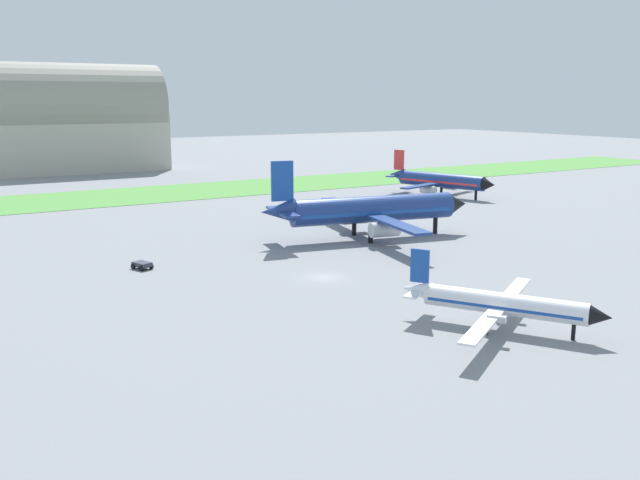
% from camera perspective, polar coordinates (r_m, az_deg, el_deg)
% --- Properties ---
extents(ground_plane, '(600.00, 600.00, 0.00)m').
position_cam_1_polar(ground_plane, '(83.46, 0.27, -3.10)').
color(ground_plane, gray).
extents(grass_taxiway_strip, '(360.00, 28.00, 0.08)m').
position_cam_1_polar(grass_taxiway_strip, '(158.74, -15.71, 3.53)').
color(grass_taxiway_strip, '#549342').
rests_on(grass_taxiway_strip, ground_plane).
extents(airplane_foreground_turboprop, '(20.30, 17.71, 6.86)m').
position_cam_1_polar(airplane_foreground_turboprop, '(66.61, 14.65, -5.07)').
color(airplane_foreground_turboprop, white).
rests_on(airplane_foreground_turboprop, ground_plane).
extents(airplane_parked_jet_far, '(26.69, 26.43, 9.68)m').
position_cam_1_polar(airplane_parked_jet_far, '(154.58, 9.84, 4.87)').
color(airplane_parked_jet_far, navy).
rests_on(airplane_parked_jet_far, ground_plane).
extents(airplane_midfield_jet, '(34.34, 34.82, 12.39)m').
position_cam_1_polar(airplane_midfield_jet, '(105.92, 4.09, 2.50)').
color(airplane_midfield_jet, navy).
rests_on(airplane_midfield_jet, ground_plane).
extents(baggage_cart_near_gate, '(2.47, 2.84, 0.90)m').
position_cam_1_polar(baggage_cart_near_gate, '(90.17, -14.51, -1.99)').
color(baggage_cart_near_gate, '#2D333D').
rests_on(baggage_cart_near_gate, ground_plane).
extents(hangar_distant, '(48.69, 24.27, 31.28)m').
position_cam_1_polar(hangar_distant, '(217.42, -19.44, 9.33)').
color(hangar_distant, '#B2AD9E').
rests_on(hangar_distant, ground_plane).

